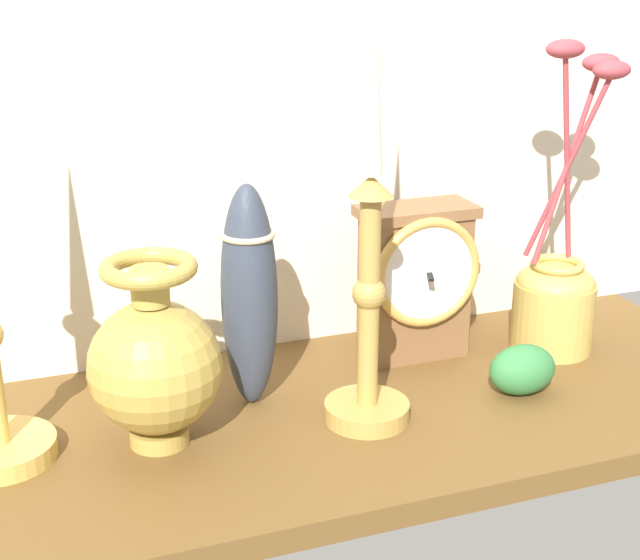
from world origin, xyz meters
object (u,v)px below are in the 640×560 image
brass_vase_bulbous (155,362)px  candlestick_tall_left (369,285)px  brass_vase_jar (556,287)px  mantel_clock (416,279)px  tall_ceramic_vase (249,296)px

brass_vase_bulbous → candlestick_tall_left: bearing=-7.3°
brass_vase_bulbous → brass_vase_jar: brass_vase_jar is taller
mantel_clock → candlestick_tall_left: size_ratio=0.41×
mantel_clock → tall_ceramic_vase: tall_ceramic_vase is taller
candlestick_tall_left → brass_vase_jar: candlestick_tall_left is taller
brass_vase_bulbous → brass_vase_jar: 47.23cm
candlestick_tall_left → tall_ceramic_vase: (-9.59, 7.48, -2.49)cm
brass_vase_bulbous → tall_ceramic_vase: bearing=25.2°
brass_vase_jar → candlestick_tall_left: bearing=-162.4°
candlestick_tall_left → tall_ceramic_vase: candlestick_tall_left is taller
tall_ceramic_vase → candlestick_tall_left: bearing=-38.0°
brass_vase_bulbous → brass_vase_jar: bearing=7.2°
brass_vase_jar → tall_ceramic_vase: (-36.39, -1.01, 4.09)cm
tall_ceramic_vase → brass_vase_jar: bearing=1.6°
mantel_clock → tall_ceramic_vase: 21.20cm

